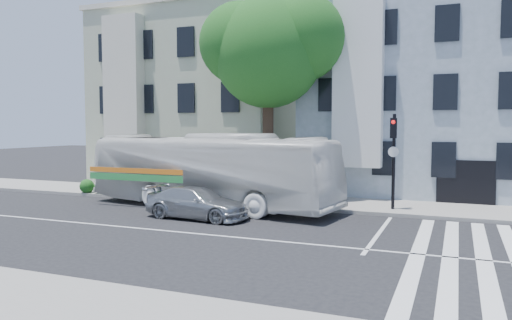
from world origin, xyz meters
The scene contains 9 objects.
ground centered at (0.00, 0.00, 0.00)m, with size 120.00×120.00×0.00m, color black.
sidewalk_far centered at (0.00, 8.00, 0.07)m, with size 80.00×4.00×0.15m, color gray.
building_left centered at (-7.00, 15.00, 5.50)m, with size 12.00×10.00×11.00m, color #ADB093.
building_right centered at (7.00, 15.00, 5.50)m, with size 12.00×10.00×11.00m, color #85979E.
street_tree centered at (0.06, 8.74, 7.83)m, with size 7.30×5.90×11.10m.
bus centered at (-1.64, 5.20, 1.73)m, with size 12.45×2.91×3.47m, color silver.
sedan centered at (-0.89, 2.60, 0.65)m, with size 4.49×1.82×1.30m, color #A6A9AD.
hedge centered at (-5.53, 6.30, 0.50)m, with size 8.50×0.84×0.70m, color #285E1E, non-canonical shape.
traffic_signal centered at (6.42, 7.01, 2.80)m, with size 0.46×0.53×4.33m.
Camera 1 is at (9.04, -15.34, 3.84)m, focal length 35.00 mm.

